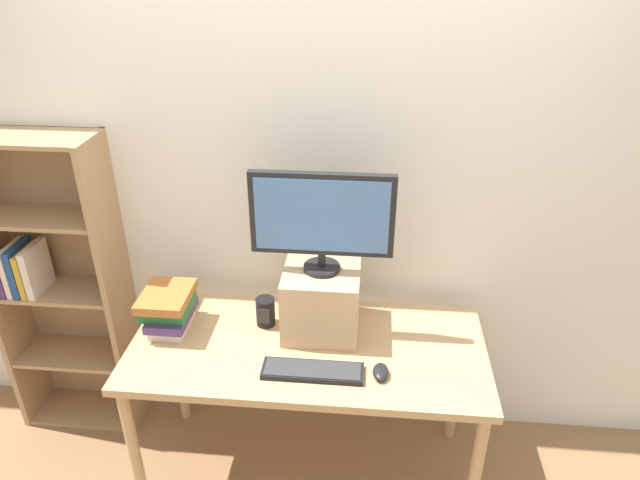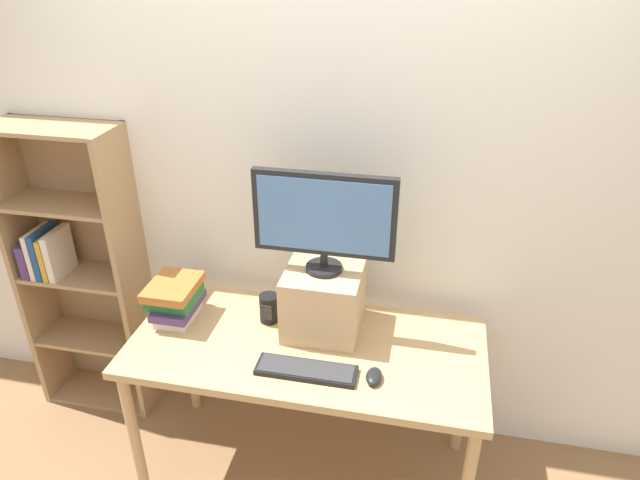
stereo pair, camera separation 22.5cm
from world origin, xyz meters
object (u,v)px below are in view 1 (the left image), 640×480
(desk_speaker, at_px, (266,312))
(book_stack, at_px, (169,308))
(riser_box, at_px, (322,299))
(computer_mouse, at_px, (381,372))
(bookshelf_unit, at_px, (59,285))
(keyboard, at_px, (313,371))
(computer_monitor, at_px, (322,218))
(desk, at_px, (307,360))

(desk_speaker, bearing_deg, book_stack, -171.25)
(riser_box, bearing_deg, desk_speaker, -178.87)
(computer_mouse, distance_m, desk_speaker, 0.60)
(bookshelf_unit, height_order, book_stack, bookshelf_unit)
(bookshelf_unit, relative_size, riser_box, 4.69)
(riser_box, height_order, keyboard, riser_box)
(computer_monitor, bearing_deg, computer_mouse, -48.61)
(bookshelf_unit, relative_size, computer_mouse, 15.17)
(desk, height_order, desk_speaker, desk_speaker)
(desk, distance_m, book_stack, 0.65)
(computer_monitor, distance_m, keyboard, 0.61)
(bookshelf_unit, height_order, computer_monitor, bookshelf_unit)
(desk, xyz_separation_m, computer_monitor, (0.05, 0.14, 0.62))
(computer_mouse, distance_m, book_stack, 0.96)
(computer_mouse, bearing_deg, book_stack, 166.10)
(desk_speaker, bearing_deg, computer_mouse, -29.81)
(bookshelf_unit, xyz_separation_m, book_stack, (0.64, -0.24, 0.07))
(bookshelf_unit, distance_m, computer_mouse, 1.65)
(riser_box, bearing_deg, bookshelf_unit, 172.54)
(riser_box, bearing_deg, keyboard, -91.39)
(desk_speaker, bearing_deg, riser_box, 1.13)
(computer_monitor, distance_m, desk_speaker, 0.54)
(bookshelf_unit, distance_m, book_stack, 0.69)
(computer_monitor, xyz_separation_m, keyboard, (-0.01, -0.31, -0.53))
(keyboard, height_order, book_stack, book_stack)
(computer_mouse, bearing_deg, desk_speaker, 150.19)
(riser_box, relative_size, computer_mouse, 3.24)
(keyboard, distance_m, book_stack, 0.71)
(bookshelf_unit, height_order, keyboard, bookshelf_unit)
(book_stack, xyz_separation_m, desk_speaker, (0.42, 0.06, -0.03))
(book_stack, bearing_deg, bookshelf_unit, 159.48)
(book_stack, bearing_deg, desk, -6.28)
(riser_box, bearing_deg, desk, -109.94)
(riser_box, bearing_deg, computer_mouse, -48.76)
(riser_box, xyz_separation_m, computer_mouse, (0.26, -0.30, -0.13))
(bookshelf_unit, bearing_deg, desk_speaker, -9.46)
(keyboard, relative_size, computer_mouse, 3.92)
(riser_box, relative_size, keyboard, 0.83)
(keyboard, bearing_deg, desk_speaker, 128.42)
(riser_box, height_order, computer_mouse, riser_box)
(bookshelf_unit, bearing_deg, computer_mouse, -16.66)
(desk, distance_m, desk_speaker, 0.28)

